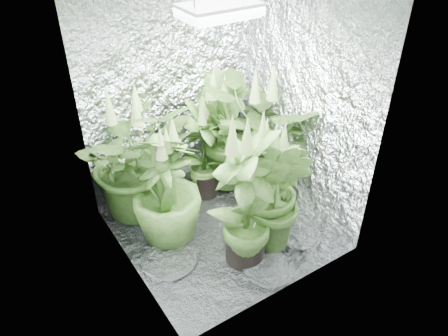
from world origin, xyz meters
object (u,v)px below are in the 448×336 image
Objects in this scene: grow_lamp at (219,10)px; plant_g at (274,192)px; plant_a at (134,158)px; plant_b at (203,151)px; plant_c at (223,134)px; plant_e at (265,141)px; plant_f at (247,200)px; plant_d at (165,188)px; circulation_fan at (241,163)px.

grow_lamp reaches higher than plant_g.
plant_a reaches higher than plant_b.
plant_a is 1.01× the size of plant_c.
plant_g is at bearing -98.08° from plant_c.
plant_e reaches higher than plant_g.
plant_e reaches higher than plant_c.
grow_lamp is at bearing 86.32° from plant_f.
plant_f reaches higher than plant_d.
plant_f is 0.30m from plant_g.
circulation_fan is at bearing 56.72° from plant_f.
plant_f is (0.39, -0.54, 0.07)m from plant_d.
plant_g is at bearing -52.96° from plant_a.
circulation_fan is (1.02, 0.42, -0.37)m from plant_d.
plant_g reaches higher than plant_d.
plant_f reaches higher than plant_e.
plant_f is at bearing -122.72° from circulation_fan.
plant_d is 0.67m from plant_f.
plant_e is (0.60, 0.20, -1.24)m from grow_lamp.
plant_f is 1.14× the size of plant_g.
plant_g is (-0.34, -0.56, -0.07)m from plant_e.
plant_f reaches higher than plant_b.
plant_g is (-0.13, -0.93, -0.03)m from plant_c.
plant_d is at bearing 160.82° from grow_lamp.
plant_e is 0.57m from circulation_fan.
plant_c is at bearing 66.61° from plant_f.
plant_b is at bearing -173.25° from circulation_fan.
plant_a reaches higher than plant_c.
plant_g reaches higher than circulation_fan.
plant_b is at bearing 73.73° from grow_lamp.
circulation_fan is at bearing 69.48° from plant_g.
plant_d is 1.16m from circulation_fan.
plant_a is 1.06× the size of plant_g.
plant_a is 1.21m from plant_g.
plant_f is at bearing -172.48° from plant_g.
plant_d is 3.19× the size of circulation_fan.
plant_c is at bearing 27.80° from plant_d.
plant_f is 3.64× the size of circulation_fan.
grow_lamp is 0.45× the size of plant_d.
plant_b is 0.88m from plant_g.
plant_a reaches higher than plant_g.
circulation_fan is (0.21, -0.00, -0.40)m from plant_c.
circulation_fan is (0.63, 0.96, -0.44)m from plant_f.
plant_d is at bearing 125.98° from plant_f.
grow_lamp is at bearing -124.47° from plant_c.
plant_b is at bearing 79.03° from plant_f.
plant_d is (0.05, -0.47, -0.05)m from plant_a.
grow_lamp is 1.30m from plant_f.
plant_e is (0.21, -0.37, 0.03)m from plant_c.
plant_f is (-0.18, -0.91, 0.12)m from plant_b.
grow_lamp is 0.43× the size of plant_c.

